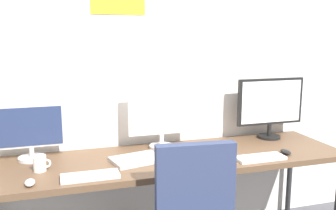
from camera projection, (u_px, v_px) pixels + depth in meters
The scene contains 11 objects.
wall_back at pixel (154, 69), 2.84m from camera, with size 4.85×0.11×2.60m.
desk at pixel (170, 163), 2.56m from camera, with size 2.45×0.68×0.74m.
monitor_left at pixel (30, 131), 2.46m from camera, with size 0.44×0.18×0.37m.
monitor_center at pixel (161, 114), 2.70m from camera, with size 0.49×0.18×0.46m.
monitor_right at pixel (270, 105), 2.96m from camera, with size 0.56×0.18×0.48m.
keyboard_left at pixel (90, 176), 2.17m from camera, with size 0.34×0.13×0.02m, color silver.
keyboard_right at pixel (260, 158), 2.50m from camera, with size 0.33×0.13×0.02m, color silver.
mouse_left_side at pixel (286, 152), 2.60m from camera, with size 0.06×0.10×0.03m, color black.
mouse_right_side at pixel (30, 183), 2.06m from camera, with size 0.06×0.10×0.03m, color silver.
laptop_closed at pixel (137, 159), 2.46m from camera, with size 0.32×0.22×0.02m, color silver.
coffee_mug at pixel (40, 164), 2.27m from camera, with size 0.11×0.08×0.09m.
Camera 1 is at (-0.73, -1.73, 1.57)m, focal length 39.92 mm.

